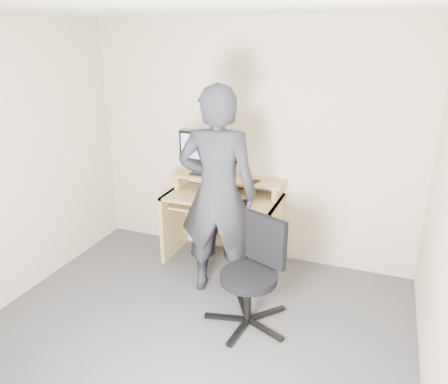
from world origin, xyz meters
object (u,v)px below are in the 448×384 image
Objects in this scene: monitor at (200,149)px; person at (218,194)px; office_chair at (254,269)px; desk at (225,211)px.

person is (0.47, -0.68, -0.20)m from monitor.
monitor reaches higher than office_chair.
person reaches higher than office_chair.
monitor reaches higher than desk.
monitor is at bearing 156.26° from office_chair.
office_chair reaches higher than desk.
desk is 1.32× the size of office_chair.
person reaches higher than desk.
monitor is 0.53× the size of office_chair.
desk is 0.77m from person.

